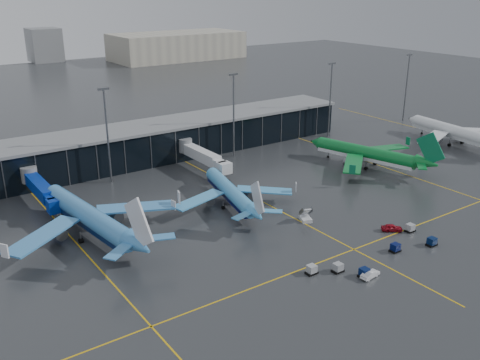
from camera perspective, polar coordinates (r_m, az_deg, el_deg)
ground at (r=114.61m, az=3.12°, el=-5.88°), size 600.00×600.00×0.00m
terminal_pier at (r=162.68m, az=-10.40°, el=3.86°), size 142.00×17.00×10.70m
jet_bridges at (r=135.03m, az=-20.42°, el=-0.93°), size 94.00×27.50×7.20m
flood_masts at (r=152.20m, az=-6.95°, el=6.19°), size 203.00×0.50×25.50m
distant_hangars at (r=371.11m, az=-17.29°, el=12.95°), size 260.00×71.00×22.00m
taxi_lines at (r=127.82m, az=3.74°, el=-3.02°), size 220.00×120.00×0.02m
airliner_arkefly at (r=116.08m, az=-16.02°, el=-2.52°), size 45.43×50.31×14.08m
airliner_klm_near at (r=127.40m, az=-1.06°, el=-0.35°), size 39.44×42.73×11.16m
airliner_aer_lingus at (r=159.07m, az=13.27°, el=3.64°), size 46.15×49.73×12.80m
airliner_ba at (r=190.99m, az=21.78°, el=5.58°), size 43.40×48.05×13.44m
baggage_carts at (r=108.69m, az=14.44°, el=-7.63°), size 31.75×9.00×1.70m
mobile_airstair at (r=121.65m, az=7.01°, el=-4.00°), size 3.29×3.81×3.45m
service_van_red at (r=120.47m, az=15.89°, el=-4.92°), size 4.72×4.12×1.54m
service_van_white at (r=101.49m, az=13.71°, el=-9.72°), size 4.42×2.02×1.40m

